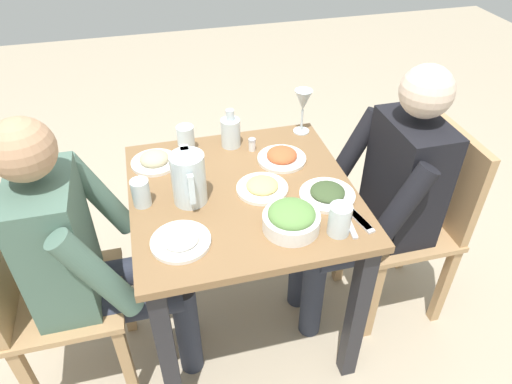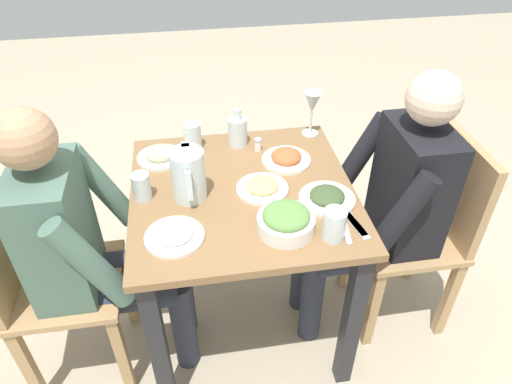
# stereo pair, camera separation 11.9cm
# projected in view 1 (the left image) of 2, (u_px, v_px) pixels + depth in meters

# --- Properties ---
(ground_plane) EXTENTS (8.00, 8.00, 0.00)m
(ground_plane) POSITION_uv_depth(u_px,v_px,m) (245.00, 318.00, 2.19)
(ground_plane) COLOR tan
(dining_table) EXTENTS (0.82, 0.82, 0.76)m
(dining_table) POSITION_uv_depth(u_px,v_px,m) (243.00, 220.00, 1.81)
(dining_table) COLOR olive
(dining_table) RESTS_ON ground_plane
(chair_near) EXTENTS (0.40, 0.40, 0.89)m
(chair_near) POSITION_uv_depth(u_px,v_px,m) (39.00, 293.00, 1.66)
(chair_near) COLOR tan
(chair_near) RESTS_ON ground_plane
(chair_far) EXTENTS (0.40, 0.40, 0.89)m
(chair_far) POSITION_uv_depth(u_px,v_px,m) (420.00, 215.00, 1.99)
(chair_far) COLOR tan
(chair_far) RESTS_ON ground_plane
(diner_near) EXTENTS (0.48, 0.53, 1.19)m
(diner_near) POSITION_uv_depth(u_px,v_px,m) (90.00, 253.00, 1.61)
(diner_near) COLOR #4C6B5B
(diner_near) RESTS_ON ground_plane
(diner_far) EXTENTS (0.48, 0.53, 1.19)m
(diner_far) POSITION_uv_depth(u_px,v_px,m) (381.00, 195.00, 1.86)
(diner_far) COLOR black
(diner_far) RESTS_ON ground_plane
(water_pitcher) EXTENTS (0.16, 0.12, 0.19)m
(water_pitcher) POSITION_uv_depth(u_px,v_px,m) (189.00, 179.00, 1.62)
(water_pitcher) COLOR silver
(water_pitcher) RESTS_ON dining_table
(salad_bowl) EXTENTS (0.19, 0.19, 0.09)m
(salad_bowl) POSITION_uv_depth(u_px,v_px,m) (291.00, 218.00, 1.53)
(salad_bowl) COLOR white
(salad_bowl) RESTS_ON dining_table
(plate_rice_curry) EXTENTS (0.19, 0.19, 0.05)m
(plate_rice_curry) POSITION_uv_depth(u_px,v_px,m) (282.00, 157.00, 1.87)
(plate_rice_curry) COLOR white
(plate_rice_curry) RESTS_ON dining_table
(plate_fries) EXTENTS (0.19, 0.19, 0.04)m
(plate_fries) POSITION_uv_depth(u_px,v_px,m) (262.00, 187.00, 1.71)
(plate_fries) COLOR white
(plate_fries) RESTS_ON dining_table
(plate_dolmas) EXTENTS (0.20, 0.20, 0.04)m
(plate_dolmas) POSITION_uv_depth(u_px,v_px,m) (327.00, 193.00, 1.68)
(plate_dolmas) COLOR white
(plate_dolmas) RESTS_ON dining_table
(plate_yoghurt) EXTENTS (0.19, 0.19, 0.05)m
(plate_yoghurt) POSITION_uv_depth(u_px,v_px,m) (181.00, 240.00, 1.49)
(plate_yoghurt) COLOR white
(plate_yoghurt) RESTS_ON dining_table
(plate_beans) EXTENTS (0.18, 0.18, 0.05)m
(plate_beans) POSITION_uv_depth(u_px,v_px,m) (154.00, 160.00, 1.85)
(plate_beans) COLOR white
(plate_beans) RESTS_ON dining_table
(water_glass_center) EXTENTS (0.06, 0.06, 0.10)m
(water_glass_center) POSITION_uv_depth(u_px,v_px,m) (141.00, 193.00, 1.63)
(water_glass_center) COLOR silver
(water_glass_center) RESTS_ON dining_table
(water_glass_near_left) EXTENTS (0.07, 0.07, 0.11)m
(water_glass_near_left) POSITION_uv_depth(u_px,v_px,m) (340.00, 220.00, 1.51)
(water_glass_near_left) COLOR silver
(water_glass_near_left) RESTS_ON dining_table
(water_glass_far_left) EXTENTS (0.07, 0.07, 0.11)m
(water_glass_far_left) POSITION_uv_depth(u_px,v_px,m) (186.00, 139.00, 1.90)
(water_glass_far_left) COLOR silver
(water_glass_far_left) RESTS_ON dining_table
(wine_glass) EXTENTS (0.08, 0.08, 0.20)m
(wine_glass) POSITION_uv_depth(u_px,v_px,m) (303.00, 102.00, 1.97)
(wine_glass) COLOR silver
(wine_glass) RESTS_ON dining_table
(oil_carafe) EXTENTS (0.08, 0.08, 0.16)m
(oil_carafe) POSITION_uv_depth(u_px,v_px,m) (231.00, 134.00, 1.93)
(oil_carafe) COLOR silver
(oil_carafe) RESTS_ON dining_table
(salt_shaker) EXTENTS (0.03, 0.03, 0.05)m
(salt_shaker) POSITION_uv_depth(u_px,v_px,m) (252.00, 144.00, 1.92)
(salt_shaker) COLOR white
(salt_shaker) RESTS_ON dining_table
(fork_near) EXTENTS (0.17, 0.06, 0.01)m
(fork_near) POSITION_uv_depth(u_px,v_px,m) (354.00, 215.00, 1.61)
(fork_near) COLOR silver
(fork_near) RESTS_ON dining_table
(knife_near) EXTENTS (0.19, 0.04, 0.01)m
(knife_near) POSITION_uv_depth(u_px,v_px,m) (348.00, 220.00, 1.59)
(knife_near) COLOR silver
(knife_near) RESTS_ON dining_table
(fork_far) EXTENTS (0.17, 0.06, 0.01)m
(fork_far) POSITION_uv_depth(u_px,v_px,m) (357.00, 217.00, 1.60)
(fork_far) COLOR silver
(fork_far) RESTS_ON dining_table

